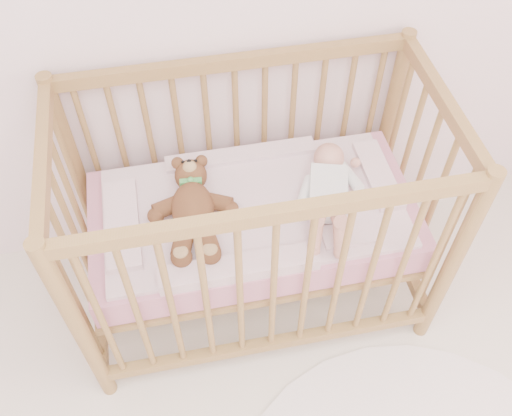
{
  "coord_description": "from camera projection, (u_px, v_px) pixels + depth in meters",
  "views": [
    {
      "loc": [
        -0.1,
        0.3,
        2.21
      ],
      "look_at": [
        0.15,
        1.55,
        0.62
      ],
      "focal_mm": 40.0,
      "sensor_mm": 36.0,
      "label": 1
    }
  ],
  "objects": [
    {
      "name": "crib",
      "position": [
        253.0,
        218.0,
        2.17
      ],
      "size": [
        1.36,
        0.76,
        1.0
      ],
      "primitive_type": null,
      "color": "#996E41",
      "rests_on": "floor"
    },
    {
      "name": "mattress",
      "position": [
        253.0,
        220.0,
        2.18
      ],
      "size": [
        1.22,
        0.62,
        0.13
      ],
      "primitive_type": "cube",
      "color": "pink",
      "rests_on": "crib"
    },
    {
      "name": "blanket",
      "position": [
        253.0,
        208.0,
        2.12
      ],
      "size": [
        1.1,
        0.58,
        0.06
      ],
      "primitive_type": null,
      "color": "pink",
      "rests_on": "mattress"
    },
    {
      "name": "baby",
      "position": [
        329.0,
        188.0,
        2.08
      ],
      "size": [
        0.39,
        0.58,
        0.13
      ],
      "primitive_type": null,
      "rotation": [
        0.0,
        0.0,
        -0.29
      ],
      "color": "white",
      "rests_on": "blanket"
    },
    {
      "name": "teddy_bear",
      "position": [
        193.0,
        207.0,
        2.01
      ],
      "size": [
        0.38,
        0.51,
        0.13
      ],
      "primitive_type": null,
      "rotation": [
        0.0,
        0.0,
        -0.08
      ],
      "color": "brown",
      "rests_on": "blanket"
    }
  ]
}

